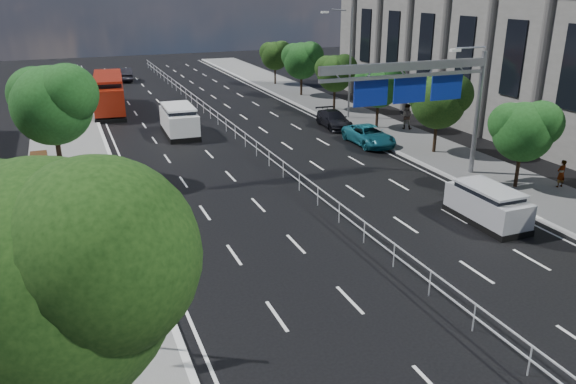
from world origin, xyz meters
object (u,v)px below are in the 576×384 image
red_bus (109,92)px  pedestrian_a (561,174)px  white_minivan (179,121)px  near_car_dark (126,74)px  silver_minivan (487,205)px  toilet_sign (103,267)px  parked_car_dark (334,119)px  overhead_gantry (423,84)px  pedestrian_b (406,116)px  near_car_silver (178,114)px  parked_car_teal (369,135)px

red_bus → pedestrian_a: red_bus is taller
white_minivan → pedestrian_a: bearing=-47.6°
white_minivan → near_car_dark: white_minivan is taller
silver_minivan → near_car_dark: bearing=102.1°
toilet_sign → parked_car_dark: bearing=50.9°
toilet_sign → red_bus: toilet_sign is taller
silver_minivan → parked_car_dark: silver_minivan is taller
white_minivan → pedestrian_a: white_minivan is taller
overhead_gantry → parked_car_dark: size_ratio=2.28×
toilet_sign → silver_minivan: toilet_sign is taller
white_minivan → pedestrian_a: (16.93, -19.85, -0.18)m
red_bus → near_car_dark: red_bus is taller
silver_minivan → pedestrian_b: 18.05m
pedestrian_b → overhead_gantry: bearing=101.7°
silver_minivan → pedestrian_b: pedestrian_b is taller
near_car_silver → toilet_sign: bearing=71.9°
pedestrian_b → toilet_sign: bearing=83.1°
overhead_gantry → pedestrian_b: (6.28, 10.63, -4.49)m
overhead_gantry → parked_car_teal: overhead_gantry is taller
overhead_gantry → red_bus: (-14.24, 26.97, -3.96)m
red_bus → near_car_dark: size_ratio=2.37×
near_car_dark → toilet_sign: bearing=89.5°
silver_minivan → parked_car_dark: bearing=84.9°
pedestrian_a → parked_car_teal: bearing=-70.5°
parked_car_teal → parked_car_dark: (0.00, 5.58, -0.02)m
white_minivan → silver_minivan: white_minivan is taller
near_car_silver → parked_car_dark: near_car_silver is taller
parked_car_teal → pedestrian_a: bearing=-66.6°
toilet_sign → near_car_silver: bearing=74.8°
near_car_dark → silver_minivan: silver_minivan is taller
overhead_gantry → near_car_dark: bearing=103.9°
silver_minivan → toilet_sign: bearing=-167.4°
near_car_silver → pedestrian_b: size_ratio=2.22×
parked_car_teal → pedestrian_a: size_ratio=3.11×
overhead_gantry → white_minivan: overhead_gantry is taller
toilet_sign → overhead_gantry: overhead_gantry is taller
white_minivan → pedestrian_a: 26.09m
white_minivan → parked_car_dark: size_ratio=1.16×
parked_car_teal → silver_minivan: bearing=-96.6°
silver_minivan → pedestrian_a: 7.24m
toilet_sign → overhead_gantry: size_ratio=0.42×
toilet_sign → parked_car_teal: (19.25, 18.13, -2.28)m
near_car_dark → white_minivan: bearing=97.9°
toilet_sign → white_minivan: bearing=74.0°
white_minivan → overhead_gantry: bearing=-55.1°
red_bus → silver_minivan: 36.01m
overhead_gantry → red_bus: size_ratio=0.95×
white_minivan → near_car_silver: (0.68, 3.90, -0.36)m
near_car_dark → overhead_gantry: bearing=110.6°
parked_car_teal → white_minivan: bearing=147.4°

